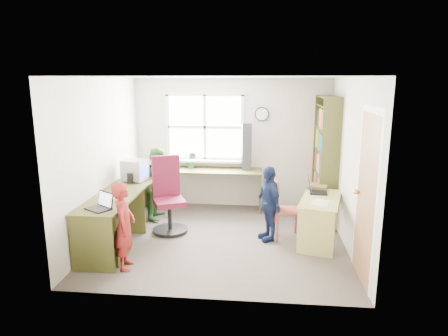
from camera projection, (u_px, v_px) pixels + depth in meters
name	position (u px, v px, depth m)	size (l,w,h in m)	color
room	(224.00, 159.00, 5.88)	(3.64, 3.44, 2.44)	#443C35
l_desk	(131.00, 214.00, 5.80)	(2.38, 2.95, 0.75)	#42431B
right_desk	(320.00, 210.00, 5.89)	(0.78, 1.24, 0.66)	tan
bookshelf	(325.00, 161.00, 6.83)	(0.30, 1.02, 2.10)	#42431B
swivel_chair	(168.00, 199.00, 6.30)	(0.74, 0.74, 1.19)	black
wooden_chair	(283.00, 207.00, 6.02)	(0.43, 0.43, 0.90)	brown
crt_monitor	(135.00, 170.00, 6.49)	(0.41, 0.39, 0.35)	#A3A2A7
laptop_left	(101.00, 205.00, 5.10)	(0.40, 0.38, 0.21)	black
laptop_right	(315.00, 188.00, 6.16)	(0.32, 0.37, 0.24)	black
speaker_a	(130.00, 178.00, 6.33)	(0.09, 0.09, 0.17)	black
speaker_b	(144.00, 171.00, 6.85)	(0.09, 0.09, 0.16)	black
cd_tower	(246.00, 147.00, 7.24)	(0.20, 0.18, 0.85)	black
game_box	(318.00, 187.00, 6.37)	(0.35, 0.35, 0.06)	red
paper_a	(116.00, 196.00, 5.65)	(0.28, 0.33, 0.00)	beige
paper_b	(321.00, 203.00, 5.64)	(0.32, 0.38, 0.00)	beige
potted_plant	(192.00, 160.00, 7.37)	(0.17, 0.14, 0.31)	#2A6A38
person_red	(124.00, 226.00, 5.02)	(0.41, 0.27, 1.13)	maroon
person_green	(159.00, 183.00, 6.88)	(0.60, 0.47, 1.24)	#2D702C
person_navy	(269.00, 203.00, 5.93)	(0.66, 0.28, 1.13)	#152043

